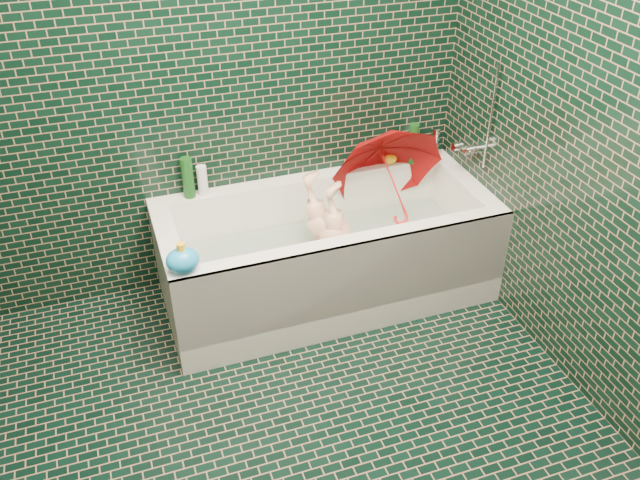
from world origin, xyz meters
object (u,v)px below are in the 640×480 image
object	(u,v)px
child	(336,248)
bath_toy	(183,260)
rubber_duck	(391,157)
umbrella	(393,182)
bathtub	(328,262)

from	to	relation	value
child	bath_toy	bearing A→B (deg)	-90.87
child	rubber_duck	distance (m)	0.64
child	umbrella	distance (m)	0.46
rubber_duck	bath_toy	xyz separation A→B (m)	(-1.26, -0.62, 0.02)
child	umbrella	bearing A→B (deg)	89.62
bathtub	rubber_duck	bearing A→B (deg)	33.69
bath_toy	rubber_duck	bearing A→B (deg)	19.24
bathtub	umbrella	distance (m)	0.55
umbrella	rubber_duck	size ratio (longest dim) A/B	5.39
rubber_duck	bathtub	bearing A→B (deg)	-161.15
child	umbrella	size ratio (longest dim) A/B	1.50
rubber_duck	bath_toy	world-z (taller)	bath_toy
bath_toy	child	bearing A→B (deg)	11.69
umbrella	bath_toy	distance (m)	1.24
child	umbrella	world-z (taller)	umbrella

